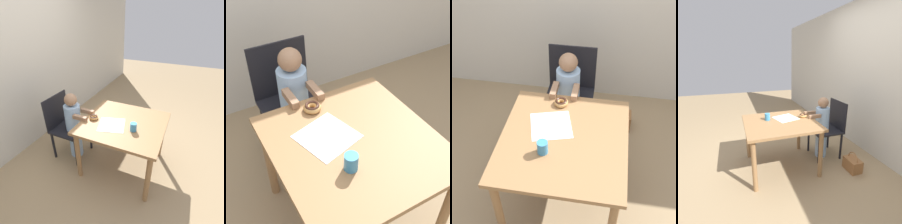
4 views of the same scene
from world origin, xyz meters
TOP-DOWN VIEW (x-y plane):
  - ground_plane at (0.00, 0.00)m, footprint 12.00×12.00m
  - dining_table at (0.00, 0.00)m, footprint 0.93×0.99m
  - chair at (-0.08, 0.83)m, footprint 0.46×0.45m
  - child_figure at (-0.08, 0.70)m, footprint 0.23×0.38m
  - donut at (-0.09, 0.37)m, footprint 0.11×0.11m
  - napkin at (-0.12, 0.11)m, footprint 0.38×0.38m
  - handbag at (0.43, 0.95)m, footprint 0.26×0.17m
  - cup at (-0.12, -0.16)m, footprint 0.08×0.08m

SIDE VIEW (x-z plane):
  - ground_plane at x=0.00m, z-range 0.00..0.00m
  - handbag at x=0.43m, z-range -0.04..0.24m
  - chair at x=-0.08m, z-range 0.03..0.95m
  - child_figure at x=-0.08m, z-range 0.01..1.01m
  - dining_table at x=0.00m, z-range 0.26..0.97m
  - napkin at x=-0.12m, z-range 0.71..0.72m
  - donut at x=-0.09m, z-range 0.71..0.76m
  - cup at x=-0.12m, z-range 0.71..0.81m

